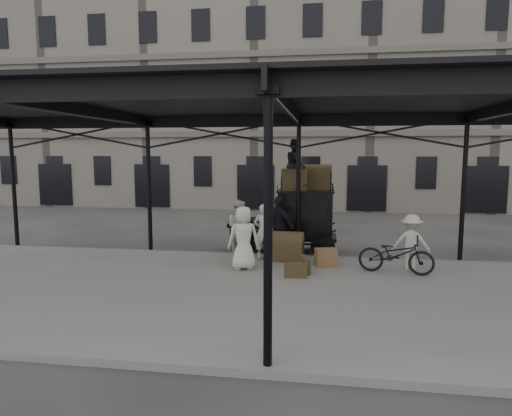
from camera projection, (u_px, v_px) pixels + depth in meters
The scene contains 18 objects.
ground at pixel (293, 275), 12.87m from camera, with size 120.00×120.00×0.00m, color #383533.
platform at pixel (287, 295), 10.89m from camera, with size 28.00×8.00×0.15m, color slate.
canopy at pixel (290, 103), 10.61m from camera, with size 22.50×9.00×4.74m.
building_frontage at pixel (313, 97), 29.66m from camera, with size 64.00×8.00×14.00m, color slate.
taxi at pixel (296, 218), 15.72m from camera, with size 3.65×1.55×2.18m.
porter_left at pixel (264, 232), 14.08m from camera, with size 0.63×0.42×1.74m, color beige.
porter_midleft at pixel (239, 227), 14.70m from camera, with size 0.87×0.68×1.79m, color beige.
porter_centre at pixel (243, 238), 12.87m from camera, with size 0.88×0.58×1.81m, color silver.
porter_official at pixel (279, 226), 14.49m from camera, with size 1.13×0.47×1.93m, color black.
porter_right at pixel (411, 242), 12.79m from camera, with size 1.02×0.59×1.59m, color beige.
bicycle at pixel (396, 254), 12.47m from camera, with size 0.70×2.01×1.06m, color black.
porter_roof at pixel (296, 165), 15.40m from camera, with size 0.83×0.65×1.72m, color black.
steamer_trunk_roof_near at pixel (294, 181), 15.33m from camera, with size 0.83×0.51×0.61m, color #44371F, non-canonical shape.
steamer_trunk_roof_far at pixel (317, 179), 15.65m from camera, with size 0.97×0.59×0.71m, color #44371F, non-canonical shape.
steamer_trunk_platform at pixel (287, 248), 13.97m from camera, with size 1.02×0.62×0.75m, color #44371F, non-canonical shape.
wicker_hamper at pixel (326, 257), 13.33m from camera, with size 0.60×0.45×0.50m, color #8B6040.
suitcase_upright at pixel (305, 265), 12.56m from camera, with size 0.15×0.60×0.45m, color #44371F.
suitcase_flat at pixel (295, 270), 12.07m from camera, with size 0.60×0.15×0.40m, color #44371F.
Camera 1 is at (0.84, -12.55, 3.48)m, focal length 32.00 mm.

